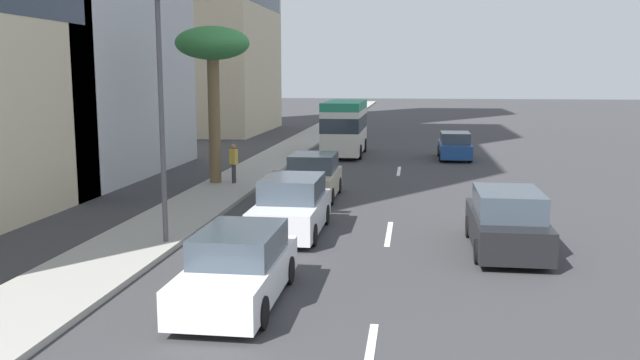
{
  "coord_description": "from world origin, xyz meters",
  "views": [
    {
      "loc": [
        -5.04,
        -0.66,
        4.79
      ],
      "look_at": [
        16.75,
        2.34,
        1.34
      ],
      "focal_mm": 38.04,
      "sensor_mm": 36.0,
      "label": 1
    }
  ],
  "objects_px": {
    "car_second": "(292,207)",
    "street_lamp": "(164,89)",
    "car_fourth": "(313,178)",
    "minibus_lead": "(345,126)",
    "car_sixth": "(507,222)",
    "car_fifth": "(238,268)",
    "car_third": "(455,146)",
    "palm_tree": "(213,50)",
    "pedestrian_near_lamp": "(234,162)"
  },
  "relations": [
    {
      "from": "car_second",
      "to": "car_third",
      "type": "relative_size",
      "value": 1.08
    },
    {
      "from": "car_third",
      "to": "car_fourth",
      "type": "bearing_deg",
      "value": 154.92
    },
    {
      "from": "car_fifth",
      "to": "car_sixth",
      "type": "relative_size",
      "value": 0.99
    },
    {
      "from": "car_second",
      "to": "palm_tree",
      "type": "xyz_separation_m",
      "value": [
        8.28,
        4.84,
        4.97
      ]
    },
    {
      "from": "car_second",
      "to": "car_sixth",
      "type": "xyz_separation_m",
      "value": [
        -1.29,
        -6.16,
        -0.0
      ]
    },
    {
      "from": "street_lamp",
      "to": "car_fifth",
      "type": "bearing_deg",
      "value": -143.93
    },
    {
      "from": "car_fourth",
      "to": "street_lamp",
      "type": "relative_size",
      "value": 0.6
    },
    {
      "from": "car_fourth",
      "to": "pedestrian_near_lamp",
      "type": "relative_size",
      "value": 2.45
    },
    {
      "from": "minibus_lead",
      "to": "car_sixth",
      "type": "height_order",
      "value": "minibus_lead"
    },
    {
      "from": "car_second",
      "to": "street_lamp",
      "type": "xyz_separation_m",
      "value": [
        -2.07,
        3.1,
        3.57
      ]
    },
    {
      "from": "car_second",
      "to": "car_fourth",
      "type": "xyz_separation_m",
      "value": [
        5.94,
        0.23,
        -0.0
      ]
    },
    {
      "from": "car_third",
      "to": "street_lamp",
      "type": "height_order",
      "value": "street_lamp"
    },
    {
      "from": "car_sixth",
      "to": "palm_tree",
      "type": "xyz_separation_m",
      "value": [
        9.57,
        11.0,
        4.97
      ]
    },
    {
      "from": "car_second",
      "to": "car_fourth",
      "type": "bearing_deg",
      "value": -177.81
    },
    {
      "from": "minibus_lead",
      "to": "car_third",
      "type": "height_order",
      "value": "minibus_lead"
    },
    {
      "from": "car_third",
      "to": "pedestrian_near_lamp",
      "type": "height_order",
      "value": "pedestrian_near_lamp"
    },
    {
      "from": "car_sixth",
      "to": "car_third",
      "type": "bearing_deg",
      "value": 0.58
    },
    {
      "from": "minibus_lead",
      "to": "street_lamp",
      "type": "distance_m",
      "value": 22.54
    },
    {
      "from": "car_fifth",
      "to": "pedestrian_near_lamp",
      "type": "height_order",
      "value": "pedestrian_near_lamp"
    },
    {
      "from": "palm_tree",
      "to": "street_lamp",
      "type": "bearing_deg",
      "value": -170.49
    },
    {
      "from": "car_fifth",
      "to": "car_sixth",
      "type": "xyz_separation_m",
      "value": [
        5.02,
        -6.17,
        0.07
      ]
    },
    {
      "from": "car_second",
      "to": "car_fifth",
      "type": "relative_size",
      "value": 0.99
    },
    {
      "from": "car_fifth",
      "to": "car_sixth",
      "type": "bearing_deg",
      "value": 129.14
    },
    {
      "from": "car_sixth",
      "to": "palm_tree",
      "type": "bearing_deg",
      "value": 48.98
    },
    {
      "from": "car_third",
      "to": "palm_tree",
      "type": "xyz_separation_m",
      "value": [
        -10.87,
        10.79,
        5.05
      ]
    },
    {
      "from": "car_fifth",
      "to": "car_third",
      "type": "bearing_deg",
      "value": 166.81
    },
    {
      "from": "car_fifth",
      "to": "street_lamp",
      "type": "relative_size",
      "value": 0.67
    },
    {
      "from": "car_fourth",
      "to": "palm_tree",
      "type": "height_order",
      "value": "palm_tree"
    },
    {
      "from": "car_fourth",
      "to": "minibus_lead",
      "type": "bearing_deg",
      "value": -179.2
    },
    {
      "from": "car_fifth",
      "to": "palm_tree",
      "type": "xyz_separation_m",
      "value": [
        14.59,
        4.83,
        5.05
      ]
    },
    {
      "from": "car_sixth",
      "to": "street_lamp",
      "type": "xyz_separation_m",
      "value": [
        -0.78,
        9.27,
        3.57
      ]
    },
    {
      "from": "car_fourth",
      "to": "palm_tree",
      "type": "distance_m",
      "value": 7.17
    },
    {
      "from": "minibus_lead",
      "to": "car_second",
      "type": "height_order",
      "value": "minibus_lead"
    },
    {
      "from": "palm_tree",
      "to": "car_third",
      "type": "bearing_deg",
      "value": -44.79
    },
    {
      "from": "pedestrian_near_lamp",
      "to": "street_lamp",
      "type": "height_order",
      "value": "street_lamp"
    },
    {
      "from": "car_second",
      "to": "car_fourth",
      "type": "distance_m",
      "value": 5.94
    },
    {
      "from": "minibus_lead",
      "to": "car_third",
      "type": "distance_m",
      "value": 6.54
    },
    {
      "from": "minibus_lead",
      "to": "car_fourth",
      "type": "height_order",
      "value": "minibus_lead"
    },
    {
      "from": "car_fourth",
      "to": "car_sixth",
      "type": "xyz_separation_m",
      "value": [
        -7.23,
        -6.39,
        0.0
      ]
    },
    {
      "from": "minibus_lead",
      "to": "car_sixth",
      "type": "relative_size",
      "value": 1.41
    },
    {
      "from": "car_third",
      "to": "palm_tree",
      "type": "height_order",
      "value": "palm_tree"
    },
    {
      "from": "pedestrian_near_lamp",
      "to": "street_lamp",
      "type": "distance_m",
      "value": 10.84
    },
    {
      "from": "car_third",
      "to": "car_fourth",
      "type": "distance_m",
      "value": 14.59
    },
    {
      "from": "minibus_lead",
      "to": "pedestrian_near_lamp",
      "type": "bearing_deg",
      "value": -16.7
    },
    {
      "from": "car_fifth",
      "to": "palm_tree",
      "type": "distance_m",
      "value": 16.18
    },
    {
      "from": "car_second",
      "to": "car_fourth",
      "type": "relative_size",
      "value": 1.11
    },
    {
      "from": "minibus_lead",
      "to": "palm_tree",
      "type": "height_order",
      "value": "palm_tree"
    },
    {
      "from": "car_fifth",
      "to": "pedestrian_near_lamp",
      "type": "distance_m",
      "value": 15.08
    },
    {
      "from": "pedestrian_near_lamp",
      "to": "car_second",
      "type": "bearing_deg",
      "value": 143.91
    },
    {
      "from": "street_lamp",
      "to": "car_third",
      "type": "bearing_deg",
      "value": -23.12
    }
  ]
}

